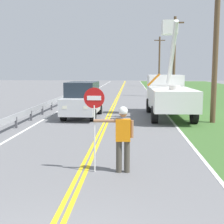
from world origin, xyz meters
The scene contains 12 objects.
centerline_yellow_left centered at (-0.09, 20.00, 0.01)m, with size 0.11×110.00×0.01m, color yellow.
centerline_yellow_right centered at (0.09, 20.00, 0.01)m, with size 0.11×110.00×0.01m, color yellow.
edge_line_right centered at (3.60, 20.00, 0.01)m, with size 0.12×110.00×0.01m, color silver.
edge_line_left centered at (-3.60, 20.00, 0.01)m, with size 0.12×110.00×0.01m, color silver.
flagger_worker centered at (1.10, 4.82, 1.05)m, with size 1.09×0.25×1.83m.
stop_sign_paddle centered at (0.33, 4.80, 1.71)m, with size 0.56×0.04×2.33m.
utility_bucket_truck centered at (3.59, 15.44, 1.42)m, with size 2.67×6.83×5.67m.
oncoming_suv_nearest centered at (-1.51, 14.80, 1.06)m, with size 2.01×4.65×2.10m.
utility_pole_near centered at (5.70, 13.30, 4.26)m, with size 1.80×0.28×8.15m.
utility_pole_mid centered at (5.74, 29.26, 4.24)m, with size 1.80×0.28×8.11m.
utility_pole_far centered at (6.09, 49.95, 4.30)m, with size 1.80×0.28×8.24m.
guardrail_left_shoulder centered at (-4.20, 16.82, 0.52)m, with size 0.10×32.00×0.71m.
Camera 1 is at (1.30, -3.55, 2.80)m, focal length 50.40 mm.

